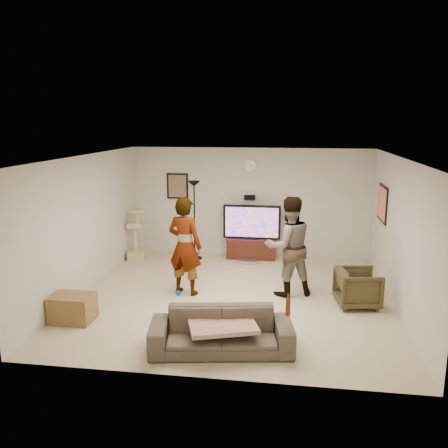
# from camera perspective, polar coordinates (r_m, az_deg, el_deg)

# --- Properties ---
(floor) EXTENTS (5.50, 5.50, 0.02)m
(floor) POSITION_cam_1_polar(r_m,az_deg,el_deg) (8.55, 1.33, -8.90)
(floor) COLOR #C8B696
(floor) RESTS_ON ground
(ceiling) EXTENTS (5.50, 5.50, 0.02)m
(ceiling) POSITION_cam_1_polar(r_m,az_deg,el_deg) (7.98, 1.42, 8.20)
(ceiling) COLOR white
(ceiling) RESTS_ON wall_back
(wall_back) EXTENTS (5.50, 0.04, 2.50)m
(wall_back) POSITION_cam_1_polar(r_m,az_deg,el_deg) (10.85, 3.16, 2.62)
(wall_back) COLOR beige
(wall_back) RESTS_ON floor
(wall_front) EXTENTS (5.50, 0.04, 2.50)m
(wall_front) POSITION_cam_1_polar(r_m,az_deg,el_deg) (5.56, -2.15, -7.01)
(wall_front) COLOR beige
(wall_front) RESTS_ON floor
(wall_left) EXTENTS (0.04, 5.50, 2.50)m
(wall_left) POSITION_cam_1_polar(r_m,az_deg,el_deg) (8.93, -16.43, -0.03)
(wall_left) COLOR beige
(wall_left) RESTS_ON floor
(wall_right) EXTENTS (0.04, 5.50, 2.50)m
(wall_right) POSITION_cam_1_polar(r_m,az_deg,el_deg) (8.31, 20.55, -1.23)
(wall_right) COLOR beige
(wall_right) RESTS_ON floor
(wall_clock) EXTENTS (0.26, 0.04, 0.26)m
(wall_clock) POSITION_cam_1_polar(r_m,az_deg,el_deg) (10.71, 3.20, 7.07)
(wall_clock) COLOR silver
(wall_clock) RESTS_ON wall_back
(wall_speaker) EXTENTS (0.25, 0.10, 0.10)m
(wall_speaker) POSITION_cam_1_polar(r_m,az_deg,el_deg) (10.77, 3.14, 3.24)
(wall_speaker) COLOR black
(wall_speaker) RESTS_ON wall_back
(picture_back) EXTENTS (0.42, 0.03, 0.52)m
(picture_back) POSITION_cam_1_polar(r_m,az_deg,el_deg) (11.06, -5.66, 4.60)
(picture_back) COLOR brown
(picture_back) RESTS_ON wall_back
(picture_right) EXTENTS (0.03, 0.78, 0.62)m
(picture_right) POSITION_cam_1_polar(r_m,az_deg,el_deg) (9.79, 18.65, 2.39)
(picture_right) COLOR #ED805B
(picture_right) RESTS_ON wall_right
(tv_stand) EXTENTS (1.11, 0.45, 0.46)m
(tv_stand) POSITION_cam_1_polar(r_m,az_deg,el_deg) (10.83, 3.35, -2.94)
(tv_stand) COLOR #38170F
(tv_stand) RESTS_ON floor
(console_box) EXTENTS (0.40, 0.30, 0.07)m
(console_box) POSITION_cam_1_polar(r_m,az_deg,el_deg) (10.51, 2.85, -4.52)
(console_box) COLOR #B1B0BD
(console_box) RESTS_ON floor
(tv) EXTENTS (1.30, 0.08, 0.77)m
(tv) POSITION_cam_1_polar(r_m,az_deg,el_deg) (10.68, 3.39, 0.25)
(tv) COLOR black
(tv) RESTS_ON tv_stand
(tv_screen) EXTENTS (1.20, 0.01, 0.68)m
(tv_screen) POSITION_cam_1_polar(r_m,az_deg,el_deg) (10.64, 3.37, 0.20)
(tv_screen) COLOR orange
(tv_screen) RESTS_ON tv
(floor_lamp) EXTENTS (0.32, 0.32, 1.78)m
(floor_lamp) POSITION_cam_1_polar(r_m,az_deg,el_deg) (10.62, -3.60, 0.41)
(floor_lamp) COLOR black
(floor_lamp) RESTS_ON floor
(cat_tree) EXTENTS (0.46, 0.46, 1.18)m
(cat_tree) POSITION_cam_1_polar(r_m,az_deg,el_deg) (10.82, -10.72, -1.19)
(cat_tree) COLOR tan
(cat_tree) RESTS_ON floor
(person_left) EXTENTS (0.75, 0.60, 1.79)m
(person_left) POSITION_cam_1_polar(r_m,az_deg,el_deg) (8.48, -4.76, -2.67)
(person_left) COLOR #BBBBBB
(person_left) RESTS_ON floor
(person_right) EXTENTS (1.07, 0.97, 1.81)m
(person_right) POSITION_cam_1_polar(r_m,az_deg,el_deg) (8.48, 7.85, -2.70)
(person_right) COLOR #3D6090
(person_right) RESTS_ON floor
(sofa) EXTENTS (2.04, 1.06, 0.57)m
(sofa) POSITION_cam_1_polar(r_m,az_deg,el_deg) (6.59, -0.33, -12.84)
(sofa) COLOR #4A4036
(sofa) RESTS_ON floor
(throw_blanket) EXTENTS (1.08, 0.95, 0.06)m
(throw_blanket) POSITION_cam_1_polar(r_m,az_deg,el_deg) (6.55, -0.22, -12.06)
(throw_blanket) COLOR tan
(throw_blanket) RESTS_ON sofa
(beer_bottle) EXTENTS (0.06, 0.06, 0.25)m
(beer_bottle) POSITION_cam_1_polar(r_m,az_deg,el_deg) (6.36, 7.77, -9.90)
(beer_bottle) COLOR #582412
(beer_bottle) RESTS_ON sofa
(armchair) EXTENTS (0.80, 0.78, 0.64)m
(armchair) POSITION_cam_1_polar(r_m,az_deg,el_deg) (8.36, 15.92, -7.47)
(armchair) COLOR #3A321D
(armchair) RESTS_ON floor
(side_table) EXTENTS (0.65, 0.49, 0.43)m
(side_table) POSITION_cam_1_polar(r_m,az_deg,el_deg) (7.88, -17.87, -9.68)
(side_table) COLOR brown
(side_table) RESTS_ON floor
(toy_ball) EXTENTS (0.09, 0.09, 0.09)m
(toy_ball) POSITION_cam_1_polar(r_m,az_deg,el_deg) (8.65, -5.54, -8.31)
(toy_ball) COLOR #005DA9
(toy_ball) RESTS_ON floor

